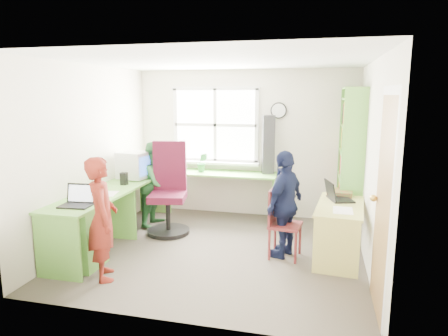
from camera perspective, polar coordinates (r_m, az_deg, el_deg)
name	(u,v)px	position (r m, az deg, el deg)	size (l,w,h in m)	color
room	(222,157)	(5.07, -0.29, 1.55)	(3.64, 3.44, 2.44)	#453F36
l_desk	(116,216)	(5.37, -15.18, -6.66)	(2.38, 2.95, 0.75)	#74C24D
right_desk	(340,219)	(5.16, 16.20, -7.02)	(0.65, 1.22, 0.67)	#D2CF69
bookshelf	(350,165)	(6.05, 17.56, 0.45)	(0.30, 1.02, 2.10)	#74C24D
swivel_chair	(169,194)	(5.90, -7.90, -3.69)	(0.73, 0.73, 1.33)	black
wooden_chair	(280,220)	(5.03, 8.03, -7.40)	(0.41, 0.41, 0.87)	maroon
crt_monitor	(134,165)	(6.13, -12.74, 0.39)	(0.47, 0.43, 0.41)	white
laptop_left	(78,200)	(4.89, -20.12, -4.38)	(0.37, 0.31, 0.24)	black
laptop_right	(336,195)	(5.30, 15.75, -3.80)	(0.39, 0.43, 0.25)	black
speaker_a	(124,179)	(5.78, -14.10, -1.48)	(0.09, 0.09, 0.17)	black
speaker_b	(140,171)	(6.29, -11.94, -0.45)	(0.10, 0.10, 0.17)	black
cd_tower	(268,145)	(6.39, 6.35, 3.34)	(0.22, 0.21, 0.93)	black
game_box	(340,193)	(5.58, 16.20, -3.38)	(0.34, 0.34, 0.06)	#B51816
paper_a	(108,194)	(5.32, -16.22, -3.56)	(0.26, 0.33, 0.00)	white
paper_b	(343,210)	(4.86, 16.63, -5.82)	(0.23, 0.32, 0.00)	white
potted_plant	(202,162)	(6.53, -3.12, 0.80)	(0.17, 0.14, 0.31)	#2C6E35
person_red	(102,218)	(4.55, -17.00, -6.91)	(0.50, 0.32, 1.36)	maroon
person_green	(156,184)	(6.22, -9.63, -2.24)	(0.63, 0.49, 1.30)	#286631
person_navy	(285,204)	(5.00, 8.70, -5.11)	(0.78, 0.33, 1.34)	#131A3D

